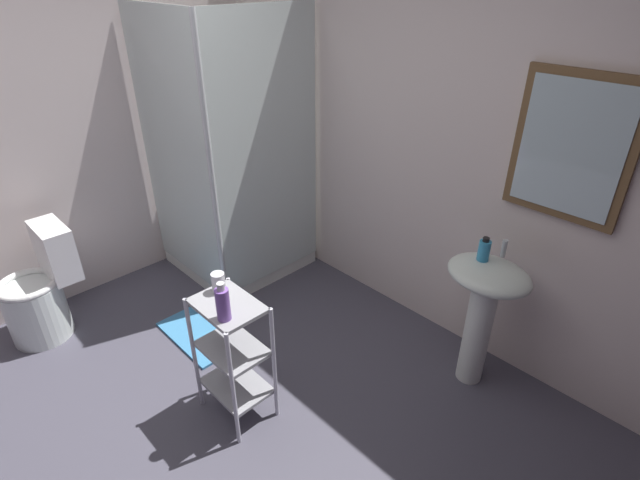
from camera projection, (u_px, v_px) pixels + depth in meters
ground_plane at (187, 453)px, 2.50m from camera, size 4.20×4.20×0.02m
wall_back at (424, 139)px, 2.99m from camera, size 4.20×0.14×2.50m
wall_left at (5, 137)px, 3.03m from camera, size 0.10×4.20×2.50m
shower_stall at (233, 219)px, 3.77m from camera, size 0.92×0.92×2.00m
pedestal_sink at (484, 300)px, 2.67m from camera, size 0.46×0.37×0.81m
sink_faucet at (504, 248)px, 2.61m from camera, size 0.03×0.03×0.10m
toilet at (41, 294)px, 3.17m from camera, size 0.37×0.49×0.76m
storage_cart at (233, 350)px, 2.53m from camera, size 0.38×0.28×0.74m
hand_soap_bottle at (484, 250)px, 2.57m from camera, size 0.06×0.06×0.14m
conditioner_bottle_purple at (223, 303)px, 2.24m from camera, size 0.07×0.07×0.20m
rinse_cup at (218, 282)px, 2.45m from camera, size 0.07×0.07×0.11m
bath_mat at (204, 332)px, 3.31m from camera, size 0.60×0.40×0.02m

